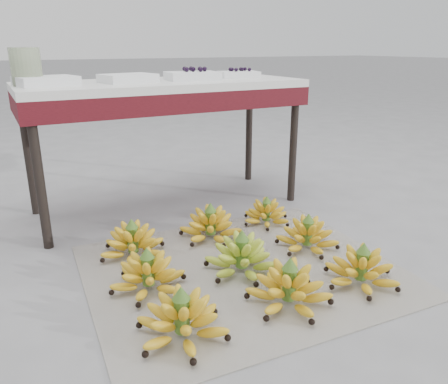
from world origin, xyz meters
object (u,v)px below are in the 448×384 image
glass_jar (26,67)px  tray_right (192,76)px  newspaper_mat (242,270)px  tray_far_right (238,74)px  bunch_back_right (266,214)px  bunch_back_left (133,243)px  bunch_front_left (182,320)px  bunch_mid_left (148,275)px  bunch_front_right (361,270)px  bunch_mid_right (307,236)px  tray_far_left (46,81)px  bunch_mid_center (242,257)px  tray_left (128,78)px  bunch_back_center (211,226)px  vendor_table (164,96)px  bunch_front_center (289,288)px

glass_jar → tray_right: bearing=-3.1°
newspaper_mat → tray_far_right: bearing=61.2°
bunch_back_right → tray_far_right: tray_far_right is taller
bunch_back_right → bunch_back_left: bearing=-158.6°
bunch_front_left → bunch_mid_left: 0.33m
bunch_front_right → tray_far_right: tray_far_right is taller
bunch_front_right → bunch_front_left: bearing=-166.0°
bunch_back_left → tray_far_right: tray_far_right is taller
newspaper_mat → bunch_back_right: bunch_back_right is taller
bunch_mid_right → bunch_back_right: bunch_mid_right is taller
bunch_front_right → glass_jar: glass_jar is taller
bunch_back_left → tray_far_left: 0.88m
bunch_mid_right → glass_jar: 1.52m
newspaper_mat → bunch_mid_right: size_ratio=4.01×
newspaper_mat → tray_far_left: size_ratio=4.17×
bunch_mid_center → tray_left: bearing=102.6°
bunch_mid_center → glass_jar: 1.33m
newspaper_mat → tray_right: 1.14m
bunch_front_left → bunch_back_center: (0.42, 0.64, -0.00)m
bunch_back_left → tray_right: (0.53, 0.51, 0.67)m
newspaper_mat → tray_left: 1.15m
bunch_mid_right → tray_left: bearing=130.1°
tray_left → tray_far_right: 0.67m
vendor_table → tray_right: 0.19m
bunch_front_right → bunch_mid_right: 0.35m
bunch_front_right → glass_jar: (-1.00, 1.21, 0.74)m
vendor_table → tray_far_left: tray_far_left is taller
newspaper_mat → tray_left: bearing=102.0°
bunch_mid_center → tray_far_right: 1.23m
tray_right → bunch_front_left: bearing=-116.6°
newspaper_mat → bunch_back_left: 0.50m
vendor_table → tray_right: size_ratio=5.12×
bunch_back_left → glass_jar: bearing=134.1°
newspaper_mat → tray_right: (0.17, 0.85, 0.74)m
bunch_front_right → tray_right: bearing=114.7°
newspaper_mat → tray_right: tray_right is taller
bunch_mid_right → bunch_front_center: bearing=-130.0°
vendor_table → bunch_back_left: bearing=-125.2°
bunch_back_left → vendor_table: vendor_table is taller
bunch_front_right → tray_far_right: size_ratio=1.42×
bunch_front_center → vendor_table: size_ratio=0.24×
bunch_mid_left → bunch_back_right: size_ratio=1.06×
bunch_mid_center → bunch_front_left: bearing=-142.6°
tray_right → glass_jar: glass_jar is taller
bunch_mid_right → tray_far_right: bearing=88.1°
tray_right → bunch_front_right: bearing=-81.2°
bunch_front_right → bunch_mid_center: bunch_mid_center is taller
tray_far_left → tray_right: bearing=-1.1°
tray_left → bunch_mid_right: bearing=-56.2°
vendor_table → newspaper_mat: bearing=-91.0°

